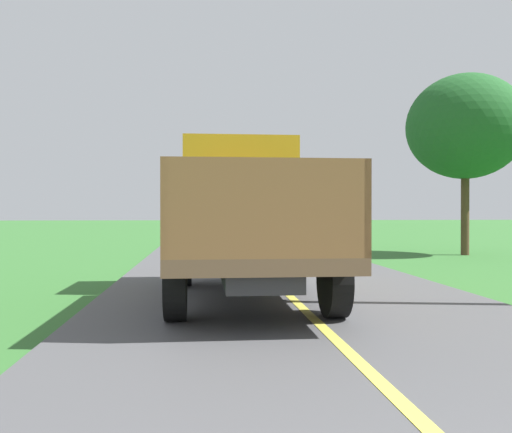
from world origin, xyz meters
The scene contains 2 objects.
banana_truck_near centered at (-0.77, 9.26, 1.48)m, with size 2.38×5.82×2.80m.
roadside_tree_mid_right centered at (7.60, 17.90, 4.43)m, with size 4.02×4.02×6.25m.
Camera 1 is at (-1.46, -0.34, 1.49)m, focal length 38.63 mm.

